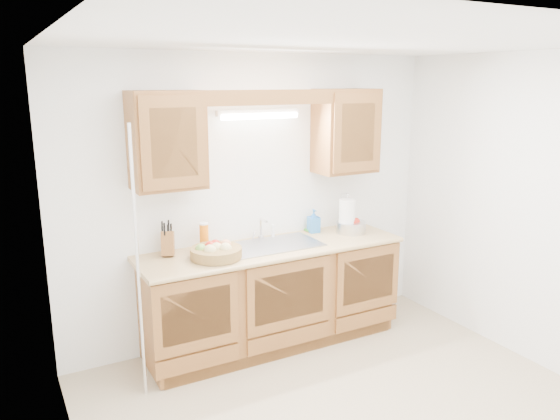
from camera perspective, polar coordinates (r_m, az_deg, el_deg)
room at (r=3.58m, az=8.07°, el=-3.34°), size 3.52×3.50×2.50m
base_cabinets at (r=4.81m, az=-0.86°, el=-9.00°), size 2.20×0.60×0.86m
countertop at (r=4.65m, az=-0.79°, el=-4.04°), size 2.30×0.63×0.04m
upper_cabinet_left at (r=4.28m, az=-11.75°, el=7.13°), size 0.55×0.33×0.75m
upper_cabinet_right at (r=5.01m, az=6.88°, el=8.19°), size 0.55×0.33×0.75m
valance at (r=4.44m, az=-0.87°, el=11.69°), size 2.20×0.05×0.12m
fluorescent_fixture at (r=4.65m, az=-2.18°, el=9.99°), size 0.76×0.08×0.08m
sink at (r=4.68m, az=-0.91°, el=-4.58°), size 0.84×0.46×0.36m
wire_shelf_pole at (r=3.98m, az=-14.61°, el=-5.67°), size 0.03×0.03×2.00m
outlet_plate at (r=5.31m, az=6.76°, el=1.11°), size 0.08×0.01×0.12m
fruit_basket at (r=4.35m, az=-6.71°, el=-4.30°), size 0.54×0.54×0.13m
knife_block at (r=4.47m, az=-11.65°, el=-3.37°), size 0.15×0.19×0.29m
orange_canister at (r=4.56m, az=-7.93°, el=-2.73°), size 0.09×0.09×0.23m
soap_bottle at (r=5.04m, az=3.54°, el=-1.14°), size 0.11×0.11×0.22m
sponge at (r=5.11m, az=3.25°, el=-2.10°), size 0.12×0.08×0.02m
paper_towel at (r=5.03m, az=7.01°, el=-0.67°), size 0.18×0.18×0.37m
apple_bowl at (r=5.08m, az=7.45°, el=-1.68°), size 0.32×0.32×0.14m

